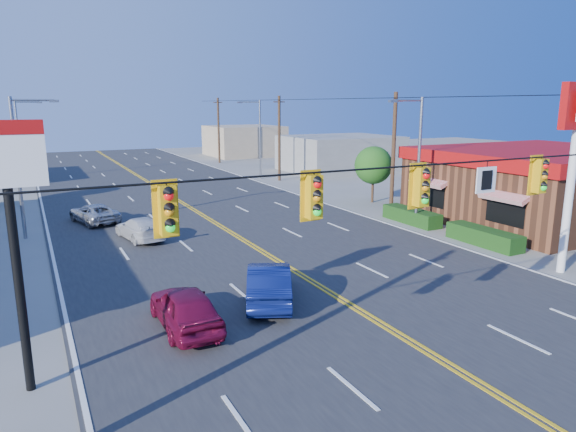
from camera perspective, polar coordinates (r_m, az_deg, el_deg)
name	(u,v)px	position (r m, az deg, el deg)	size (l,w,h in m)	color
ground	(442,363)	(16.62, 16.77, -15.37)	(160.00, 160.00, 0.00)	gray
road	(218,225)	(33.05, -7.77, -1.00)	(20.00, 120.00, 0.06)	#2D2D30
signal_span	(450,203)	(14.95, 17.59, 1.37)	(24.32, 0.34, 9.00)	#47301E
kfc	(542,184)	(38.13, 26.34, 3.20)	(16.30, 12.40, 4.70)	brown
kfc_pylon	(576,140)	(25.94, 29.34, 7.37)	(2.20, 0.36, 8.50)	white
pizza_hut_sign	(9,202)	(14.62, -28.58, 1.38)	(1.90, 0.30, 6.85)	black
streetlight_se	(417,155)	(32.55, 14.10, 6.55)	(2.55, 0.25, 8.00)	gray
streetlight_ne	(258,135)	(52.98, -3.32, 8.98)	(2.55, 0.25, 8.00)	gray
streetlight_sw	(21,160)	(32.56, -27.55, 5.53)	(2.55, 0.25, 8.00)	gray
streetlight_nw	(21,135)	(58.50, -27.56, 7.94)	(2.55, 0.25, 8.00)	gray
utility_pole_near	(393,154)	(36.53, 11.62, 6.76)	(0.28, 0.28, 8.40)	#47301E
utility_pole_mid	(279,139)	(51.78, -0.98, 8.57)	(0.28, 0.28, 8.40)	#47301E
utility_pole_far	(219,131)	(68.38, -7.71, 9.38)	(0.28, 0.28, 8.40)	#47301E
tree_kfc_rear	(373,165)	(40.60, 9.47, 5.58)	(2.94, 2.94, 4.41)	#47301E
bld_east_mid	(340,153)	(60.25, 5.79, 6.94)	(12.00, 10.00, 4.00)	gray
bld_east_far	(244,141)	(78.38, -4.91, 8.34)	(10.00, 10.00, 4.40)	tan
car_magenta	(185,309)	(18.14, -11.35, -10.09)	(1.74, 4.31, 1.47)	maroon
car_blue	(269,284)	(20.06, -2.13, -7.54)	(1.62, 4.63, 1.53)	#0E1854
car_white	(140,229)	(30.34, -16.11, -1.43)	(1.74, 4.28, 1.24)	silver
car_silver	(94,214)	(35.53, -20.75, 0.20)	(2.03, 4.40, 1.22)	#AEAFB3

